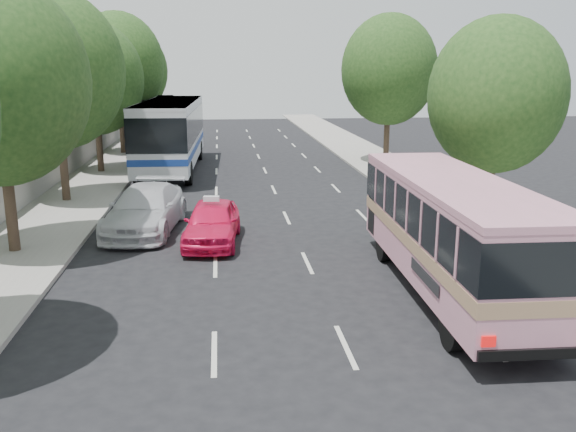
{
  "coord_description": "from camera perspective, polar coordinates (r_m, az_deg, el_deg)",
  "views": [
    {
      "loc": [
        -1.66,
        -14.22,
        6.02
      ],
      "look_at": [
        0.36,
        3.79,
        1.6
      ],
      "focal_mm": 38.0,
      "sensor_mm": 36.0,
      "label": 1
    }
  ],
  "objects": [
    {
      "name": "tree_left_f",
      "position": [
        52.63,
        -14.39,
        13.27
      ],
      "size": [
        5.88,
        5.88,
        9.16
      ],
      "color": "#38281E",
      "rests_on": "ground"
    },
    {
      "name": "sidewalk_right",
      "position": [
        36.19,
        10.02,
        4.01
      ],
      "size": [
        4.0,
        90.0,
        0.12
      ],
      "primitive_type": "cube",
      "color": "#9E998E",
      "rests_on": "ground"
    },
    {
      "name": "pink_taxi",
      "position": [
        21.48,
        -7.11,
        -0.59
      ],
      "size": [
        2.22,
        4.6,
        1.51
      ],
      "primitive_type": "imported",
      "rotation": [
        0.0,
        0.0,
        -0.1
      ],
      "color": "#ED144D",
      "rests_on": "ground"
    },
    {
      "name": "tree_right_far",
      "position": [
        39.65,
        9.59,
        13.67
      ],
      "size": [
        6.0,
        6.0,
        9.35
      ],
      "color": "#38281E",
      "rests_on": "ground"
    },
    {
      "name": "ground",
      "position": [
        15.53,
        0.24,
        -9.1
      ],
      "size": [
        120.0,
        120.0,
        0.0
      ],
      "primitive_type": "plane",
      "color": "black",
      "rests_on": "ground"
    },
    {
      "name": "tree_left_e",
      "position": [
        44.68,
        -15.56,
        13.75
      ],
      "size": [
        6.3,
        6.3,
        9.82
      ],
      "color": "#38281E",
      "rests_on": "ground"
    },
    {
      "name": "taxi_roof_sign",
      "position": [
        21.28,
        -7.18,
        1.62
      ],
      "size": [
        0.56,
        0.23,
        0.18
      ],
      "primitive_type": "cube",
      "rotation": [
        0.0,
        0.0,
        -0.1
      ],
      "color": "silver",
      "rests_on": "pink_taxi"
    },
    {
      "name": "tree_left_c",
      "position": [
        29.01,
        -20.85,
        13.04
      ],
      "size": [
        6.0,
        6.0,
        9.35
      ],
      "color": "#38281E",
      "rests_on": "ground"
    },
    {
      "name": "pink_bus",
      "position": [
        16.87,
        15.14,
        -0.63
      ],
      "size": [
        2.83,
        10.05,
        3.18
      ],
      "rotation": [
        0.0,
        0.0,
        -0.03
      ],
      "color": "#CD849B",
      "rests_on": "ground"
    },
    {
      "name": "sidewalk_left",
      "position": [
        35.4,
        -17.47,
        3.4
      ],
      "size": [
        4.0,
        90.0,
        0.15
      ],
      "primitive_type": "cube",
      "color": "#9E998E",
      "rests_on": "ground"
    },
    {
      "name": "tour_coach_rear",
      "position": [
        44.56,
        -12.5,
        8.65
      ],
      "size": [
        3.49,
        13.14,
        3.89
      ],
      "rotation": [
        0.0,
        0.0,
        0.05
      ],
      "color": "silver",
      "rests_on": "ground"
    },
    {
      "name": "white_pickup",
      "position": [
        23.53,
        -13.17,
        0.62
      ],
      "size": [
        3.09,
        6.07,
        1.69
      ],
      "primitive_type": "imported",
      "rotation": [
        0.0,
        0.0,
        -0.13
      ],
      "color": "silver",
      "rests_on": "ground"
    },
    {
      "name": "low_wall",
      "position": [
        35.67,
        -20.41,
        4.59
      ],
      "size": [
        0.3,
        90.0,
        1.5
      ],
      "primitive_type": "cube",
      "color": "#9E998E",
      "rests_on": "sidewalk_left"
    },
    {
      "name": "tour_coach_front",
      "position": [
        37.1,
        -10.87,
        7.99
      ],
      "size": [
        3.39,
        13.88,
        4.13
      ],
      "rotation": [
        0.0,
        0.0,
        -0.03
      ],
      "color": "silver",
      "rests_on": "ground"
    },
    {
      "name": "tree_left_d",
      "position": [
        36.81,
        -17.57,
        12.48
      ],
      "size": [
        5.52,
        5.52,
        8.6
      ],
      "color": "#38281E",
      "rests_on": "ground"
    },
    {
      "name": "tree_right_near",
      "position": [
        24.51,
        19.17,
        11.05
      ],
      "size": [
        5.1,
        5.1,
        7.95
      ],
      "color": "#38281E",
      "rests_on": "ground"
    }
  ]
}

